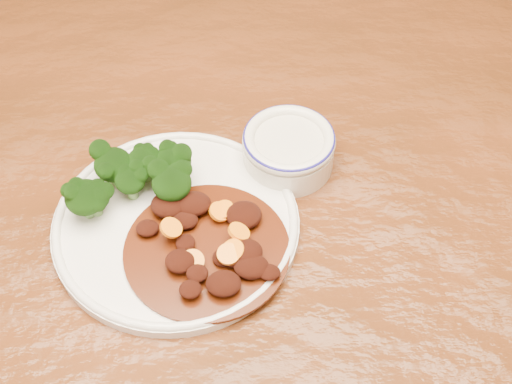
{
  "coord_description": "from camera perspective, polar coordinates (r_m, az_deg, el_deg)",
  "views": [
    {
      "loc": [
        -0.0,
        -0.51,
        1.43
      ],
      "look_at": [
        0.01,
        0.03,
        0.77
      ],
      "focal_mm": 50.0,
      "sensor_mm": 36.0,
      "label": 1
    }
  ],
  "objects": [
    {
      "name": "dip_bowl",
      "position": [
        0.89,
        2.62,
        3.53
      ],
      "size": [
        0.12,
        0.12,
        0.05
      ],
      "rotation": [
        0.0,
        0.0,
        0.42
      ],
      "color": "silver",
      "rests_on": "dining_table"
    },
    {
      "name": "mince_stew",
      "position": [
        0.81,
        -3.71,
        -4.03
      ],
      "size": [
        0.19,
        0.19,
        0.03
      ],
      "color": "#4C1908",
      "rests_on": "dinner_plate"
    },
    {
      "name": "broccoli_florets",
      "position": [
        0.85,
        -9.94,
        1.12
      ],
      "size": [
        0.15,
        0.1,
        0.05
      ],
      "color": "#669B50",
      "rests_on": "dinner_plate"
    },
    {
      "name": "dining_table",
      "position": [
        0.91,
        -0.81,
        -5.53
      ],
      "size": [
        1.51,
        0.92,
        0.75
      ],
      "rotation": [
        0.0,
        0.0,
        -0.01
      ],
      "color": "#5D2910",
      "rests_on": "ground"
    },
    {
      "name": "dinner_plate",
      "position": [
        0.84,
        -6.41,
        -2.52
      ],
      "size": [
        0.29,
        0.29,
        0.02
      ],
      "rotation": [
        0.0,
        0.0,
        0.23
      ],
      "color": "white",
      "rests_on": "dining_table"
    }
  ]
}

